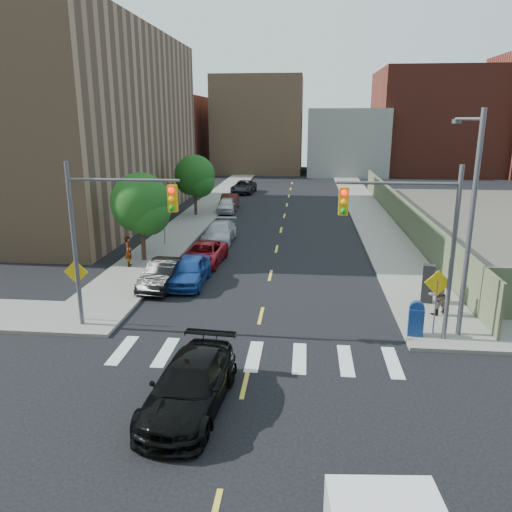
% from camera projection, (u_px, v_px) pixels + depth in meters
% --- Properties ---
extents(ground, '(160.00, 160.00, 0.00)m').
position_uv_depth(ground, '(237.00, 417.00, 14.89)').
color(ground, black).
rests_on(ground, ground).
extents(sidewalk_nw, '(3.50, 73.00, 0.15)m').
position_uv_depth(sidewalk_nw, '(218.00, 198.00, 55.41)').
color(sidewalk_nw, gray).
rests_on(sidewalk_nw, ground).
extents(sidewalk_ne, '(3.50, 73.00, 0.15)m').
position_uv_depth(sidewalk_ne, '(360.00, 200.00, 53.93)').
color(sidewalk_ne, gray).
rests_on(sidewalk_ne, ground).
extents(fence_north, '(0.12, 44.00, 2.50)m').
position_uv_depth(fence_north, '(400.00, 212.00, 40.50)').
color(fence_north, '#555C40').
rests_on(fence_north, ground).
extents(building_nw, '(22.00, 30.00, 16.00)m').
position_uv_depth(building_nw, '(34.00, 126.00, 43.62)').
color(building_nw, '#8C6B4C').
rests_on(building_nw, ground).
extents(bg_bldg_west, '(14.00, 18.00, 12.00)m').
position_uv_depth(bg_bldg_west, '(162.00, 135.00, 82.51)').
color(bg_bldg_west, '#592319').
rests_on(bg_bldg_west, ground).
extents(bg_bldg_midwest, '(14.00, 16.00, 15.00)m').
position_uv_depth(bg_bldg_midwest, '(259.00, 125.00, 82.51)').
color(bg_bldg_midwest, '#8C6B4C').
rests_on(bg_bldg_midwest, ground).
extents(bg_bldg_center, '(12.00, 16.00, 10.00)m').
position_uv_depth(bg_bldg_center, '(345.00, 142.00, 79.92)').
color(bg_bldg_center, gray).
rests_on(bg_bldg_center, ground).
extents(bg_bldg_east, '(18.00, 18.00, 16.00)m').
position_uv_depth(bg_bldg_east, '(434.00, 122.00, 79.71)').
color(bg_bldg_east, '#592319').
rests_on(bg_bldg_east, ground).
extents(signal_nw, '(4.59, 0.30, 7.00)m').
position_uv_depth(signal_nw, '(108.00, 224.00, 20.01)').
color(signal_nw, '#59595E').
rests_on(signal_nw, ground).
extents(signal_ne, '(4.59, 0.30, 7.00)m').
position_uv_depth(signal_ne, '(414.00, 230.00, 18.87)').
color(signal_ne, '#59595E').
rests_on(signal_ne, ground).
extents(streetlight_ne, '(0.25, 3.70, 9.00)m').
position_uv_depth(streetlight_ne, '(469.00, 209.00, 19.34)').
color(streetlight_ne, '#59595E').
rests_on(streetlight_ne, ground).
extents(warn_sign_nw, '(1.06, 0.06, 2.83)m').
position_uv_depth(warn_sign_nw, '(77.00, 279.00, 21.34)').
color(warn_sign_nw, '#59595E').
rests_on(warn_sign_nw, ground).
extents(warn_sign_ne, '(1.06, 0.06, 2.83)m').
position_uv_depth(warn_sign_ne, '(437.00, 290.00, 19.91)').
color(warn_sign_ne, '#59595E').
rests_on(warn_sign_ne, ground).
extents(warn_sign_midwest, '(1.06, 0.06, 2.83)m').
position_uv_depth(warn_sign_midwest, '(164.00, 218.00, 34.28)').
color(warn_sign_midwest, '#59595E').
rests_on(warn_sign_midwest, ground).
extents(tree_west_near, '(3.66, 3.64, 5.52)m').
position_uv_depth(tree_west_near, '(141.00, 206.00, 30.11)').
color(tree_west_near, '#332114').
rests_on(tree_west_near, ground).
extents(tree_west_far, '(3.66, 3.64, 5.52)m').
position_uv_depth(tree_west_far, '(195.00, 178.00, 44.50)').
color(tree_west_far, '#332114').
rests_on(tree_west_far, ground).
extents(parked_car_blue, '(1.81, 4.47, 1.52)m').
position_uv_depth(parked_car_blue, '(190.00, 271.00, 26.66)').
color(parked_car_blue, '#1A4191').
rests_on(parked_car_blue, ground).
extents(parked_car_black, '(1.90, 4.49, 1.44)m').
position_uv_depth(parked_car_black, '(164.00, 274.00, 26.21)').
color(parked_car_black, black).
rests_on(parked_car_black, ground).
extents(parked_car_red, '(2.49, 4.88, 1.32)m').
position_uv_depth(parked_car_red, '(204.00, 254.00, 30.33)').
color(parked_car_red, '#A4101D').
rests_on(parked_car_red, ground).
extents(parked_car_silver, '(2.05, 4.99, 1.44)m').
position_uv_depth(parked_car_silver, '(220.00, 232.00, 35.84)').
color(parked_car_silver, '#B4B7BD').
rests_on(parked_car_silver, ground).
extents(parked_car_white, '(1.80, 4.18, 1.41)m').
position_uv_depth(parked_car_white, '(227.00, 205.00, 47.10)').
color(parked_car_white, silver).
rests_on(parked_car_white, ground).
extents(parked_car_maroon, '(1.68, 4.48, 1.46)m').
position_uv_depth(parked_car_maroon, '(229.00, 202.00, 48.59)').
color(parked_car_maroon, '#39110B').
rests_on(parked_car_maroon, ground).
extents(parked_car_grey, '(2.78, 5.46, 1.48)m').
position_uv_depth(parked_car_grey, '(244.00, 187.00, 59.24)').
color(parked_car_grey, '#232227').
rests_on(parked_car_grey, ground).
extents(black_sedan, '(2.55, 5.42, 1.53)m').
position_uv_depth(black_sedan, '(190.00, 386.00, 15.20)').
color(black_sedan, black).
rests_on(black_sedan, ground).
extents(mailbox, '(0.65, 0.54, 1.44)m').
position_uv_depth(mailbox, '(416.00, 319.00, 20.04)').
color(mailbox, navy).
rests_on(mailbox, sidewalk_ne).
extents(payphone, '(0.64, 0.57, 1.85)m').
position_uv_depth(payphone, '(428.00, 284.00, 23.58)').
color(payphone, black).
rests_on(payphone, sidewalk_ne).
extents(pedestrian_west, '(0.60, 0.76, 1.83)m').
position_uv_depth(pedestrian_west, '(129.00, 251.00, 29.35)').
color(pedestrian_west, gray).
rests_on(pedestrian_west, sidewalk_nw).
extents(pedestrian_east, '(1.12, 1.02, 1.86)m').
position_uv_depth(pedestrian_east, '(437.00, 294.00, 22.12)').
color(pedestrian_east, gray).
rests_on(pedestrian_east, sidewalk_ne).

